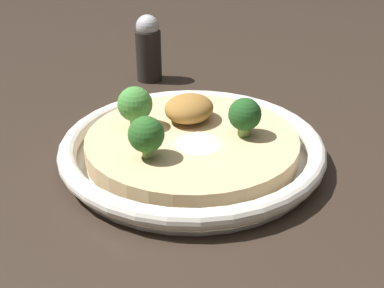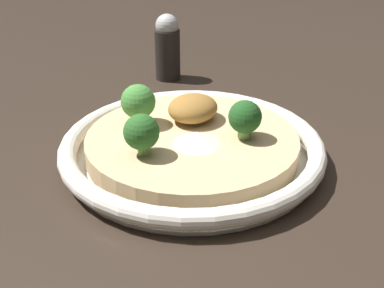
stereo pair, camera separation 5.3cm
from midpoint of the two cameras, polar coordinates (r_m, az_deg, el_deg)
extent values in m
plane|color=#2D231C|center=(0.54, -2.81, -1.89)|extent=(6.00, 6.00, 0.00)
cylinder|color=silver|center=(0.54, -2.82, -1.51)|extent=(0.27, 0.27, 0.01)
torus|color=silver|center=(0.53, -2.86, -0.18)|extent=(0.29, 0.29, 0.02)
cylinder|color=tan|center=(0.53, -2.86, -0.08)|extent=(0.23, 0.23, 0.02)
cone|color=white|center=(0.51, -2.20, 0.70)|extent=(0.05, 0.05, 0.01)
ellipsoid|color=olive|center=(0.56, -3.09, 4.18)|extent=(0.06, 0.05, 0.03)
cylinder|color=#759E4C|center=(0.52, 3.30, 1.86)|extent=(0.02, 0.02, 0.02)
sphere|color=#1E4C1E|center=(0.52, 3.35, 3.47)|extent=(0.04, 0.04, 0.04)
cylinder|color=#668E47|center=(0.55, -9.45, 2.93)|extent=(0.02, 0.02, 0.02)
sphere|color=#428438|center=(0.54, -9.59, 4.63)|extent=(0.04, 0.04, 0.04)
cylinder|color=#759E4C|center=(0.48, -8.51, -0.68)|extent=(0.01, 0.01, 0.02)
sphere|color=#285B23|center=(0.48, -8.65, 1.05)|extent=(0.04, 0.04, 0.04)
cylinder|color=black|center=(0.77, -7.17, 10.28)|extent=(0.04, 0.04, 0.08)
sphere|color=#B2B2B7|center=(0.75, -7.39, 13.62)|extent=(0.04, 0.04, 0.04)
camera|label=1|loc=(0.03, -92.86, -1.53)|focal=45.00mm
camera|label=2|loc=(0.03, 87.14, 1.53)|focal=45.00mm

